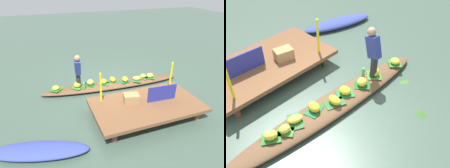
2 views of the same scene
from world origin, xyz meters
TOP-DOWN VIEW (x-y plane):
  - canal_water at (0.00, 0.00)m, footprint 40.00×40.00m
  - dock_platform at (-0.28, 2.01)m, footprint 3.20×1.80m
  - vendor_boat at (0.00, 0.00)m, footprint 5.34×1.00m
  - moored_boat at (2.79, 2.53)m, footprint 2.40×1.24m
  - leaf_mat_0 at (0.86, -0.09)m, footprint 0.45×0.45m
  - banana_bunch_0 at (0.86, -0.09)m, footprint 0.29×0.28m
  - leaf_mat_1 at (2.09, -0.14)m, footprint 0.45×0.45m
  - banana_bunch_1 at (2.09, -0.14)m, footprint 0.33×0.33m
  - leaf_mat_2 at (-1.50, 0.13)m, footprint 0.45×0.42m
  - banana_bunch_2 at (-1.50, 0.13)m, footprint 0.32×0.30m
  - leaf_mat_3 at (-0.92, 0.14)m, footprint 0.42×0.51m
  - banana_bunch_3 at (-0.92, 0.14)m, footprint 0.36×0.28m
  - leaf_mat_4 at (0.00, -0.06)m, footprint 0.50×0.40m
  - banana_bunch_4 at (0.00, -0.06)m, footprint 0.21×0.32m
  - leaf_mat_5 at (0.38, -0.01)m, footprint 0.48×0.46m
  - banana_bunch_5 at (0.38, -0.01)m, footprint 0.25×0.28m
  - leaf_mat_6 at (1.35, -0.06)m, footprint 0.48×0.48m
  - banana_bunch_6 at (1.35, -0.06)m, footprint 0.36×0.36m
  - leaf_mat_7 at (-1.22, 0.07)m, footprint 0.40×0.40m
  - banana_bunch_7 at (-1.22, 0.07)m, footprint 0.25×0.21m
  - leaf_mat_8 at (-0.44, 0.10)m, footprint 0.47×0.38m
  - banana_bunch_8 at (-0.44, 0.10)m, footprint 0.26×0.32m
  - vendor_person at (1.29, -0.01)m, footprint 0.21×0.41m
  - water_bottle at (1.15, 0.11)m, footprint 0.07×0.07m
  - market_banner at (-0.78, 2.01)m, footprint 0.91×0.09m
  - railing_post_west at (-1.48, 1.41)m, footprint 0.06×0.06m
  - railing_post_east at (0.92, 1.41)m, footprint 0.06×0.06m
  - produce_crate at (0.12, 1.81)m, footprint 0.50×0.41m
  - drifting_plant_0 at (1.86, -0.63)m, footprint 0.29×0.25m
  - drifting_plant_1 at (1.19, -1.49)m, footprint 0.29×0.32m

SIDE VIEW (x-z plane):
  - canal_water at x=0.00m, z-range 0.00..0.00m
  - drifting_plant_0 at x=1.86m, z-range 0.00..0.01m
  - drifting_plant_1 at x=1.19m, z-range 0.00..0.01m
  - vendor_boat at x=0.00m, z-range 0.00..0.20m
  - moored_boat at x=2.79m, z-range 0.00..0.21m
  - leaf_mat_0 at x=0.86m, z-range 0.20..0.21m
  - leaf_mat_1 at x=2.09m, z-range 0.20..0.21m
  - leaf_mat_2 at x=-1.50m, z-range 0.20..0.21m
  - leaf_mat_3 at x=-0.92m, z-range 0.20..0.21m
  - leaf_mat_4 at x=0.00m, z-range 0.20..0.21m
  - leaf_mat_5 at x=0.38m, z-range 0.20..0.21m
  - leaf_mat_6 at x=1.35m, z-range 0.20..0.21m
  - leaf_mat_7 at x=-1.22m, z-range 0.20..0.21m
  - leaf_mat_8 at x=-0.44m, z-range 0.20..0.21m
  - banana_bunch_1 at x=2.09m, z-range 0.20..0.34m
  - banana_bunch_3 at x=-0.92m, z-range 0.20..0.35m
  - banana_bunch_7 at x=-1.22m, z-range 0.20..0.37m
  - banana_bunch_4 at x=0.00m, z-range 0.20..0.37m
  - banana_bunch_5 at x=0.38m, z-range 0.20..0.38m
  - banana_bunch_2 at x=-1.50m, z-range 0.20..0.38m
  - banana_bunch_8 at x=-0.44m, z-range 0.20..0.38m
  - banana_bunch_0 at x=0.86m, z-range 0.20..0.40m
  - banana_bunch_6 at x=1.35m, z-range 0.20..0.40m
  - water_bottle at x=1.15m, z-range 0.20..0.42m
  - dock_platform at x=-0.28m, z-range 0.14..0.55m
  - produce_crate at x=0.12m, z-range 0.41..0.68m
  - market_banner at x=-0.78m, z-range 0.41..0.89m
  - railing_post_west at x=-1.48m, z-range 0.41..1.31m
  - railing_post_east at x=0.92m, z-range 0.41..1.31m
  - vendor_person at x=1.29m, z-range 0.28..1.53m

